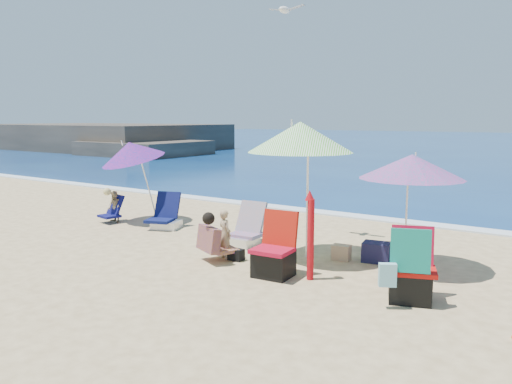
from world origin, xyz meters
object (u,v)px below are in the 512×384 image
Objects in this scene: umbrella_turquoise at (412,167)px; seagull at (285,10)px; umbrella_striped at (300,137)px; chair_navy at (165,219)px; person_center at (218,236)px; camp_chair_left at (274,257)px; furled_umbrella at (310,231)px; camp_chair_right at (410,274)px; umbrella_blue at (131,151)px; person_left at (114,206)px; chair_rainbow at (244,234)px.

umbrella_turquoise is 4.04m from seagull.
umbrella_striped is 2.69× the size of chair_navy.
chair_navy is at bearing 152.23° from person_center.
seagull is at bearing 164.10° from umbrella_turquoise.
camp_chair_left is 1.27m from person_center.
furled_umbrella is 1.56m from camp_chair_right.
umbrella_striped is 3.11× the size of seagull.
umbrella_blue is 2.63× the size of seagull.
furled_umbrella is 1.80m from person_center.
umbrella_blue is 1.97× the size of camp_chair_right.
camp_chair_right is 1.25× the size of person_left.
umbrella_blue reaches higher than person_left.
seagull is at bearing 118.31° from camp_chair_left.
umbrella_blue is 5.32m from camp_chair_left.
furled_umbrella reaches higher than chair_rainbow.
chair_rainbow is (-3.06, -0.19, -1.43)m from umbrella_turquoise.
person_left is at bearing -171.86° from chair_navy.
camp_chair_left is 5.37m from person_left.
umbrella_turquoise is at bearing 1.57° from person_left.
person_left reaches higher than chair_navy.
chair_navy is 5.99m from camp_chair_right.
umbrella_blue is 2.51× the size of chair_rainbow.
umbrella_striped is at bearing -2.62° from person_left.
person_left is 5.76m from seagull.
camp_chair_left is (0.19, -1.10, -1.77)m from umbrella_striped.
camp_chair_left is at bearing -161.96° from furled_umbrella.
umbrella_blue reaches higher than chair_navy.
seagull reaches higher than person_center.
person_center is at bearing 170.59° from camp_chair_left.
seagull is (-1.05, 1.21, 2.36)m from umbrella_striped.
chair_rainbow is at bearing -176.40° from umbrella_turquoise.
person_center is at bearing -154.97° from umbrella_turquoise.
camp_chair_right is (2.04, 0.08, 0.07)m from camp_chair_left.
umbrella_turquoise is at bearing 25.03° from person_center.
person_left is at bearing 168.52° from furled_umbrella.
umbrella_striped is at bearing -49.04° from seagull.
person_center is 4.54m from seagull.
camp_chair_left is (1.50, -1.33, 0.09)m from chair_rainbow.
seagull reaches higher than umbrella_blue.
camp_chair_right is at bearing -19.36° from chair_rainbow.
camp_chair_right is 5.68m from seagull.
umbrella_striped is at bearing -9.63° from chair_rainbow.
seagull is (-2.81, 0.80, 2.79)m from umbrella_turquoise.
umbrella_turquoise is 3.38m from chair_rainbow.
furled_umbrella is at bearing -17.66° from chair_navy.
person_left is at bearing -137.05° from umbrella_blue.
person_left is at bearing 179.89° from chair_rainbow.
camp_chair_right is 3.29m from person_center.
umbrella_turquoise is 5.52m from chair_navy.
seagull is at bearing 129.47° from furled_umbrella.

